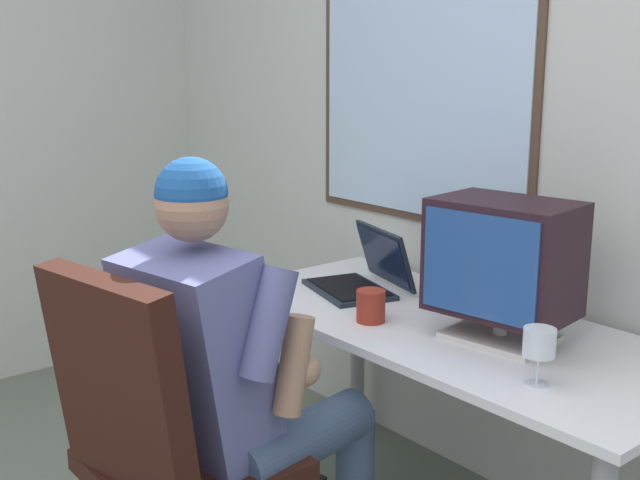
# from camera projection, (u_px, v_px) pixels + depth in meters

# --- Properties ---
(wall_rear) EXTENTS (5.01, 0.08, 2.51)m
(wall_rear) POSITION_uv_depth(u_px,v_px,m) (591.00, 142.00, 2.42)
(wall_rear) COLOR beige
(wall_rear) RESTS_ON ground
(desk) EXTENTS (1.58, 0.71, 0.72)m
(desk) POSITION_uv_depth(u_px,v_px,m) (445.00, 354.00, 2.46)
(desk) COLOR gray
(desk) RESTS_ON ground
(office_chair) EXTENTS (0.55, 0.57, 1.03)m
(office_chair) POSITION_uv_depth(u_px,v_px,m) (156.00, 434.00, 2.02)
(office_chair) COLOR black
(office_chair) RESTS_ON ground
(person_seated) EXTENTS (0.58, 0.86, 1.28)m
(person_seated) POSITION_uv_depth(u_px,v_px,m) (236.00, 372.00, 2.20)
(person_seated) COLOR #3B4E6B
(person_seated) RESTS_ON ground
(crt_monitor) EXTENTS (0.42, 0.32, 0.41)m
(crt_monitor) POSITION_uv_depth(u_px,v_px,m) (503.00, 260.00, 2.23)
(crt_monitor) COLOR beige
(crt_monitor) RESTS_ON desk
(laptop) EXTENTS (0.40, 0.37, 0.22)m
(laptop) POSITION_uv_depth(u_px,v_px,m) (365.00, 274.00, 2.77)
(laptop) COLOR #1C242D
(laptop) RESTS_ON desk
(wine_glass) EXTENTS (0.08, 0.08, 0.15)m
(wine_glass) POSITION_uv_depth(u_px,v_px,m) (539.00, 345.00, 1.95)
(wine_glass) COLOR silver
(wine_glass) RESTS_ON desk
(desk_speaker) EXTENTS (0.09, 0.07, 0.15)m
(desk_speaker) POSITION_uv_depth(u_px,v_px,m) (439.00, 280.00, 2.62)
(desk_speaker) COLOR black
(desk_speaker) RESTS_ON desk
(coffee_mug) EXTENTS (0.09, 0.09, 0.10)m
(coffee_mug) POSITION_uv_depth(u_px,v_px,m) (371.00, 306.00, 2.44)
(coffee_mug) COLOR maroon
(coffee_mug) RESTS_ON desk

